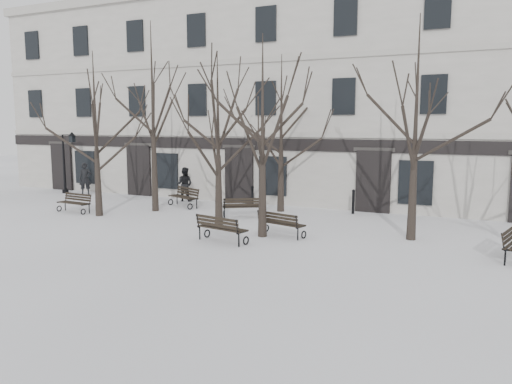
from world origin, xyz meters
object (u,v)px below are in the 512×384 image
Objects in this scene: bench_2 at (280,223)px; bench_4 at (244,206)px; bench_1 at (221,228)px; lamp_post at (67,158)px; tree_2 at (263,112)px; bench_0 at (75,202)px; tree_0 at (95,114)px; bench_3 at (184,196)px; tree_1 at (218,120)px.

bench_2 reaches higher than bench_4.
bench_4 is at bearing -60.45° from bench_1.
lamp_post is (-13.01, 2.62, 1.61)m from bench_4.
lamp_post is at bearing 159.51° from tree_2.
lamp_post is at bearing 143.36° from bench_0.
tree_0 is 1.00× the size of tree_2.
tree_2 reaches higher than lamp_post.
bench_4 is at bearing -11.38° from lamp_post.
bench_2 is 1.04× the size of bench_4.
bench_2 is at bearing -117.62° from bench_1.
bench_3 is at bearing 60.16° from tree_0.
bench_2 is at bearing 2.25° from bench_0.
tree_1 is 14.03m from lamp_post.
bench_1 is at bearing -23.10° from bench_3.
bench_3 is (-3.97, 3.59, -3.76)m from tree_1.
bench_1 is 8.01m from bench_3.
lamp_post is at bearing -3.16° from bench_2.
lamp_post is (-6.88, 4.98, -2.44)m from tree_0.
lamp_post is (-15.91, 5.41, 1.60)m from bench_2.
tree_2 is 5.59m from bench_4.
bench_3 is (-5.36, 5.95, 0.00)m from bench_1.
tree_1 is 4.39m from bench_4.
tree_0 is 8.80m from bench_1.
bench_2 is at bearing -18.79° from lamp_post.
tree_1 is at bearing 5.20° from bench_0.
bench_3 is 4.22m from bench_4.
lamp_post is (-14.39, 7.20, 1.58)m from bench_1.
tree_2 is 3.61× the size of bench_3.
bench_3 reaches higher than bench_0.
tree_0 is at bearing -11.18° from bench_4.
bench_0 is 0.90× the size of bench_1.
bench_3 is at bearing 144.57° from tree_2.
bench_3 reaches higher than bench_1.
bench_2 is (2.92, -0.58, -3.78)m from tree_1.
tree_2 is at bearing -109.30° from bench_1.
bench_4 is at bearing 21.05° from tree_0.
bench_0 is 0.50× the size of lamp_post.
bench_4 is at bearing 89.47° from tree_1.
lamp_post is (-9.02, 1.25, 1.58)m from bench_3.
bench_2 is at bearing -6.31° from bench_3.
bench_2 is 8.05m from bench_3.
tree_0 is 4.39m from bench_0.
tree_0 is 3.76× the size of bench_2.
bench_1 is (1.40, -2.36, -3.76)m from tree_1.
tree_2 is at bearing 0.30° from bench_0.
bench_2 is (10.68, -0.65, 0.02)m from bench_0.
tree_2 is 4.37m from bench_1.
bench_0 is at bearing -2.03° from bench_1.
tree_0 reaches higher than tree_1.
tree_2 is at bearing -5.04° from tree_0.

